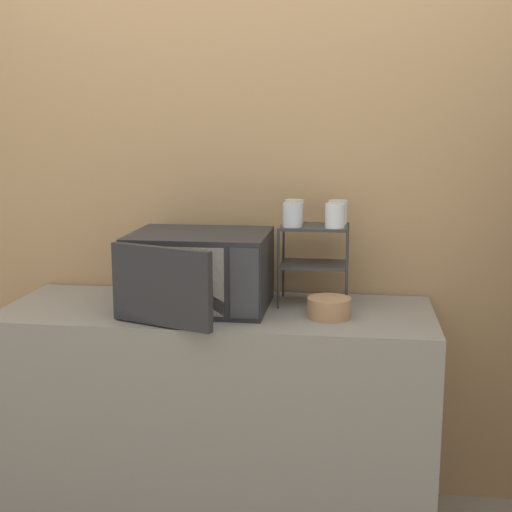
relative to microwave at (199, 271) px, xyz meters
name	(u,v)px	position (x,y,z in m)	size (l,w,h in m)	color
wall_back	(232,200)	(0.07, 0.35, 0.24)	(8.00, 0.06, 2.60)	tan
counter	(218,416)	(0.07, 0.00, -0.60)	(1.70, 0.63, 0.91)	gray
microwave	(199,271)	(0.00, 0.00, 0.00)	(0.55, 0.60, 0.30)	#262628
dish_rack	(314,248)	(0.44, 0.13, 0.08)	(0.28, 0.21, 0.32)	#333333
glass_front_left	(293,215)	(0.36, 0.08, 0.22)	(0.08, 0.08, 0.10)	silver
glass_back_right	(338,212)	(0.53, 0.19, 0.22)	(0.08, 0.08, 0.10)	silver
glass_front_right	(335,216)	(0.53, 0.08, 0.22)	(0.08, 0.08, 0.10)	silver
glass_back_left	(294,211)	(0.36, 0.19, 0.22)	(0.08, 0.08, 0.10)	silver
bowl	(329,308)	(0.52, -0.07, -0.11)	(0.16, 0.16, 0.08)	#AD7F56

